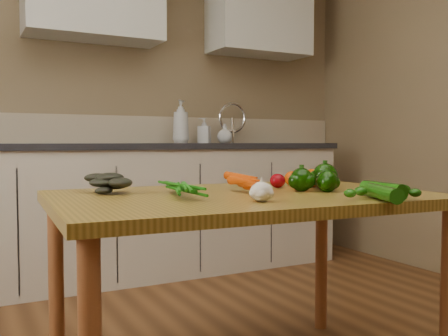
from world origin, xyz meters
name	(u,v)px	position (x,y,z in m)	size (l,w,h in m)	color
room	(295,31)	(0.00, 0.17, 1.25)	(4.04, 5.04, 2.64)	brown
counter_run	(147,207)	(0.21, 2.19, 0.46)	(2.84, 0.64, 1.14)	beige
table	(244,215)	(0.00, 0.48, 0.64)	(1.39, 0.94, 0.72)	olive
soap_bottle_a	(181,122)	(0.51, 2.29, 1.06)	(0.12, 0.12, 0.31)	silver
soap_bottle_b	(204,130)	(0.73, 2.35, 1.00)	(0.09, 0.09, 0.19)	silver
soap_bottle_c	(225,134)	(0.85, 2.25, 0.97)	(0.11, 0.11, 0.15)	silver
carrot_bunch	(226,185)	(-0.07, 0.50, 0.76)	(0.25, 0.19, 0.07)	#D44205
leafy_greens	(105,180)	(-0.44, 0.72, 0.77)	(0.19, 0.17, 0.10)	black
garlic_bulb	(261,192)	(-0.08, 0.24, 0.75)	(0.07, 0.07, 0.06)	silver
pepper_a	(302,180)	(0.23, 0.45, 0.77)	(0.09, 0.09, 0.09)	black
pepper_b	(325,177)	(0.36, 0.47, 0.77)	(0.10, 0.10, 0.10)	black
pepper_c	(327,181)	(0.31, 0.39, 0.76)	(0.08, 0.08, 0.08)	black
tomato_a	(278,181)	(0.23, 0.61, 0.75)	(0.06, 0.06, 0.06)	#8A020B
tomato_b	(292,179)	(0.34, 0.65, 0.75)	(0.07, 0.07, 0.06)	#DF4605
tomato_c	(312,178)	(0.37, 0.56, 0.76)	(0.08, 0.08, 0.08)	#DF4605
zucchini_a	(383,190)	(0.33, 0.13, 0.75)	(0.05, 0.05, 0.18)	#104207
zucchini_b	(383,193)	(0.28, 0.08, 0.75)	(0.05, 0.05, 0.21)	#104207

